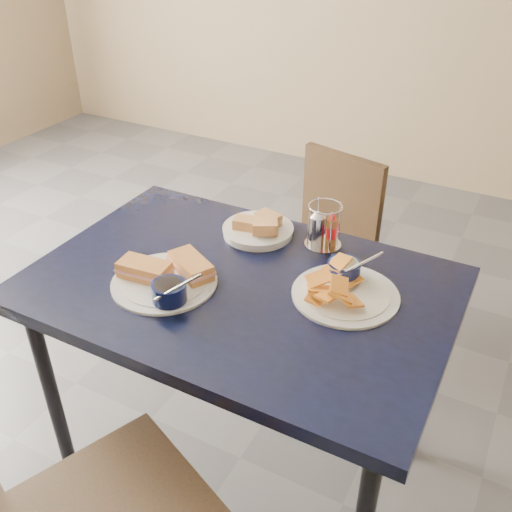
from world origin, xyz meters
The scene contains 7 objects.
ground centered at (0.00, 0.00, 0.00)m, with size 6.00×6.00×0.00m, color #4F4F54.
dining_table centered at (0.01, 0.00, 0.68)m, with size 1.14×0.76×0.75m.
chair_far centered at (-0.06, 0.82, 0.45)m, with size 0.44×0.43×0.78m.
sandwich_plate centered at (-0.15, -0.11, 0.77)m, with size 0.31×0.29×0.12m.
plantain_plate centered at (0.28, 0.09, 0.77)m, with size 0.28×0.28×0.12m.
bread_basket centered at (-0.06, 0.24, 0.77)m, with size 0.21×0.21×0.07m.
condiment_caddy centered at (0.13, 0.28, 0.81)m, with size 0.11×0.11×0.14m.
Camera 1 is at (0.65, -1.10, 1.65)m, focal length 40.00 mm.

